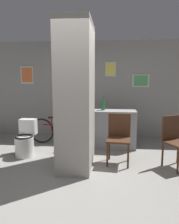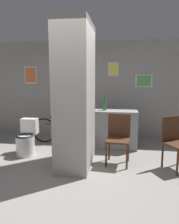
{
  "view_description": "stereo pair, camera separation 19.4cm",
  "coord_description": "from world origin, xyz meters",
  "px_view_note": "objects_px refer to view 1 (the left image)",
  "views": [
    {
      "loc": [
        0.71,
        -3.34,
        1.65
      ],
      "look_at": [
        0.29,
        0.97,
        0.95
      ],
      "focal_mm": 35.0,
      "sensor_mm": 36.0,
      "label": 1
    },
    {
      "loc": [
        0.9,
        -3.32,
        1.65
      ],
      "look_at": [
        0.29,
        0.97,
        0.95
      ],
      "focal_mm": 35.0,
      "sensor_mm": 36.0,
      "label": 2
    }
  ],
  "objects_px": {
    "bottle_tall": "(103,105)",
    "chair_near_pillar": "(119,136)",
    "chair_by_doorway": "(176,139)",
    "bicycle": "(62,131)",
    "toilet": "(25,141)"
  },
  "relations": [
    {
      "from": "chair_near_pillar",
      "to": "bottle_tall",
      "type": "relative_size",
      "value": 2.76
    },
    {
      "from": "toilet",
      "to": "bicycle",
      "type": "height_order",
      "value": "toilet"
    },
    {
      "from": "toilet",
      "to": "bicycle",
      "type": "relative_size",
      "value": 0.45
    },
    {
      "from": "bicycle",
      "to": "chair_by_doorway",
      "type": "bearing_deg",
      "value": -26.38
    },
    {
      "from": "chair_near_pillar",
      "to": "bottle_tall",
      "type": "height_order",
      "value": "bottle_tall"
    },
    {
      "from": "chair_by_doorway",
      "to": "bicycle",
      "type": "bearing_deg",
      "value": 124.52
    },
    {
      "from": "chair_near_pillar",
      "to": "bicycle",
      "type": "distance_m",
      "value": 1.75
    },
    {
      "from": "toilet",
      "to": "chair_by_doorway",
      "type": "bearing_deg",
      "value": -5.9
    },
    {
      "from": "bicycle",
      "to": "bottle_tall",
      "type": "height_order",
      "value": "bottle_tall"
    },
    {
      "from": "bottle_tall",
      "to": "chair_near_pillar",
      "type": "bearing_deg",
      "value": -70.28
    },
    {
      "from": "chair_by_doorway",
      "to": "bicycle",
      "type": "height_order",
      "value": "chair_by_doorway"
    },
    {
      "from": "bicycle",
      "to": "chair_near_pillar",
      "type": "bearing_deg",
      "value": -38.35
    },
    {
      "from": "toilet",
      "to": "chair_near_pillar",
      "type": "relative_size",
      "value": 0.79
    },
    {
      "from": "chair_near_pillar",
      "to": "toilet",
      "type": "bearing_deg",
      "value": 179.62
    },
    {
      "from": "chair_near_pillar",
      "to": "chair_by_doorway",
      "type": "xyz_separation_m",
      "value": [
        1.03,
        -0.11,
        0.0
      ]
    }
  ]
}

